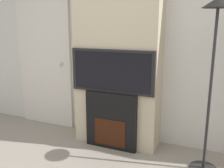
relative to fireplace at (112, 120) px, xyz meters
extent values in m
cube|color=silver|center=(0.00, 0.41, 0.98)|extent=(6.00, 0.06, 2.70)
cube|color=beige|center=(0.00, 0.19, 0.98)|extent=(1.11, 0.38, 2.70)
cube|color=black|center=(0.00, 0.00, 0.00)|extent=(0.68, 0.14, 0.74)
cube|color=#33160A|center=(0.00, -0.07, -0.15)|extent=(0.42, 0.01, 0.36)
cube|color=black|center=(0.00, 0.00, 0.64)|extent=(1.09, 0.06, 0.54)
cube|color=black|center=(0.00, -0.03, 0.64)|extent=(1.00, 0.01, 0.47)
cylinder|color=#262628|center=(1.15, -0.10, -0.36)|extent=(0.30, 0.30, 0.03)
cylinder|color=#262628|center=(1.15, -0.10, 0.51)|extent=(0.03, 0.03, 1.70)
cone|color=black|center=(1.15, -0.10, 1.41)|extent=(0.31, 0.31, 0.10)
cube|color=silver|center=(-1.30, 0.36, 0.67)|extent=(0.95, 0.04, 2.08)
sphere|color=silver|center=(-0.97, 0.32, 0.63)|extent=(0.06, 0.06, 0.06)
camera|label=1|loc=(1.19, -2.78, 1.19)|focal=40.00mm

